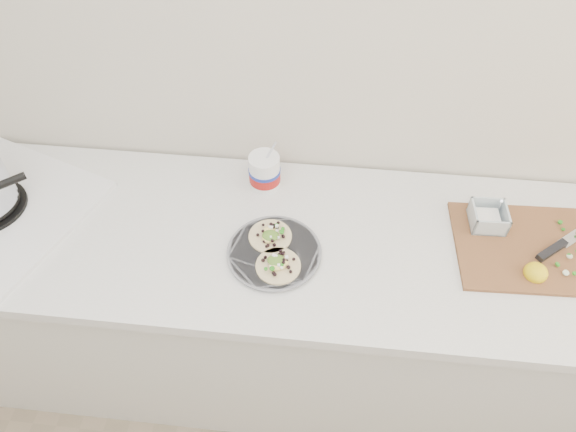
# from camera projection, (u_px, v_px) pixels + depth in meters

# --- Properties ---
(counter) EXTENTS (2.44, 0.66, 0.90)m
(counter) POSITION_uv_depth(u_px,v_px,m) (256.00, 307.00, 1.90)
(counter) COLOR silver
(counter) RESTS_ON ground
(taco_plate) EXTENTS (0.28, 0.28, 0.04)m
(taco_plate) POSITION_uv_depth(u_px,v_px,m) (274.00, 251.00, 1.49)
(taco_plate) COLOR slate
(taco_plate) RESTS_ON counter
(tub) EXTENTS (0.10, 0.10, 0.23)m
(tub) POSITION_uv_depth(u_px,v_px,m) (265.00, 170.00, 1.64)
(tub) COLOR white
(tub) RESTS_ON counter
(cutboard) EXTENTS (0.48, 0.34, 0.07)m
(cutboard) POSITION_uv_depth(u_px,v_px,m) (533.00, 242.00, 1.51)
(cutboard) COLOR brown
(cutboard) RESTS_ON counter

